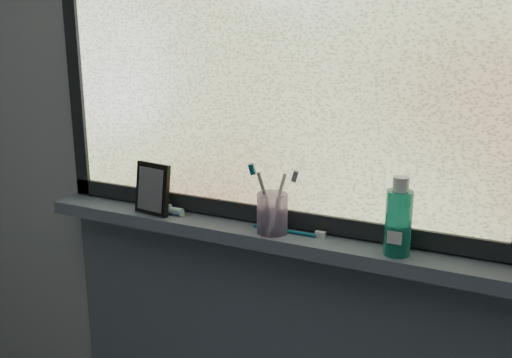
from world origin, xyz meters
The scene contains 10 objects.
wall_back centered at (0.00, 1.30, 1.25)m, with size 3.00×0.01×2.50m, color #9EA3A8.
windowsill centered at (0.00, 1.23, 1.00)m, with size 1.62×0.14×0.04m, color #515B6D.
window_pane centered at (0.00, 1.28, 1.53)m, with size 1.50×0.01×1.00m, color silver.
frame_bottom centered at (0.00, 1.28, 1.05)m, with size 1.60×0.03×0.05m, color black.
frame_left centered at (-0.78, 1.28, 1.53)m, with size 0.05×0.03×1.10m, color black.
vanity_mirror centered at (-0.44, 1.21, 1.10)m, with size 0.13×0.06×0.16m, color black.
toothpaste_tube centered at (-0.39, 1.22, 1.04)m, with size 0.17×0.04×0.03m, color white, non-canonical shape.
toothbrush_cup centered at (-0.03, 1.22, 1.08)m, with size 0.09×0.09×0.11m, color #C29ED1.
toothbrush_lying centered at (0.00, 1.23, 1.03)m, with size 0.23×0.02×0.02m, color #0C5A6E, non-canonical shape.
mouthwash_bottle centered at (0.32, 1.21, 1.12)m, with size 0.07×0.07×0.17m, color teal.
Camera 1 is at (0.60, -0.17, 1.58)m, focal length 40.00 mm.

